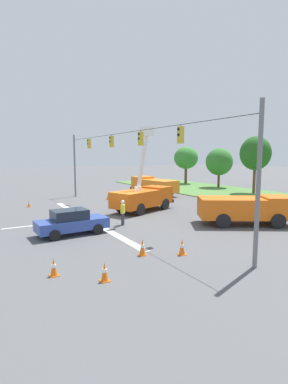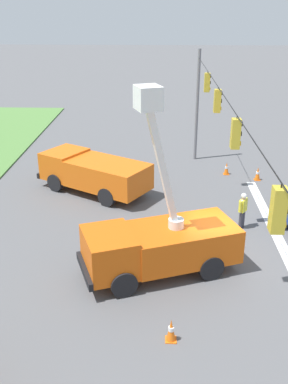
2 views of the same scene
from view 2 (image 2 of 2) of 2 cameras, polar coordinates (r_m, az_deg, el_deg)
name	(u,v)px [view 2 (image 2 of 2)]	position (r m, az deg, el deg)	size (l,w,h in m)	color
ground_plane	(216,260)	(19.04, 9.10, -8.50)	(200.00, 200.00, 0.00)	#565659
signal_gantry	(223,155)	(17.14, 10.06, 4.71)	(26.20, 0.33, 7.20)	slate
utility_truck_bucket_lift	(159,241)	(17.37, 1.94, -6.30)	(4.37, 6.53, 7.31)	#D6560F
utility_truck_support_near	(94,172)	(25.01, -6.42, 2.57)	(5.45, 6.75, 2.02)	orange
road_worker	(243,208)	(21.37, 12.43, -2.06)	(0.54, 0.44, 1.77)	#383842
traffic_cone_foreground_left	(171,330)	(14.71, 3.46, -17.11)	(0.36, 0.36, 0.78)	orange
traffic_cone_foreground_right	(227,168)	(28.16, 10.44, 2.98)	(0.36, 0.36, 0.79)	orange
traffic_cone_mid_left	(258,174)	(27.63, 14.24, 2.28)	(0.36, 0.36, 0.82)	orange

